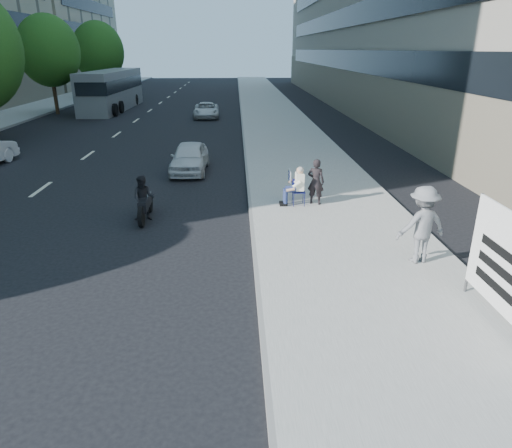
{
  "coord_description": "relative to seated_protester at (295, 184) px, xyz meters",
  "views": [
    {
      "loc": [
        1.02,
        -9.12,
        5.03
      ],
      "look_at": [
        1.47,
        1.21,
        1.05
      ],
      "focal_mm": 32.0,
      "sensor_mm": 36.0,
      "label": 1
    }
  ],
  "objects": [
    {
      "name": "jogger",
      "position": [
        2.48,
        -4.46,
        0.23
      ],
      "size": [
        1.34,
        0.93,
        1.91
      ],
      "primitive_type": "imported",
      "rotation": [
        0.0,
        0.0,
        3.33
      ],
      "color": "slate",
      "rests_on": "near_sidewalk"
    },
    {
      "name": "bus",
      "position": [
        -12.76,
        27.54,
        0.76
      ],
      "size": [
        2.98,
        12.13,
        3.3
      ],
      "rotation": [
        0.0,
        0.0,
        -0.03
      ],
      "color": "slate",
      "rests_on": "ground"
    },
    {
      "name": "tree_far_e",
      "position": [
        -16.65,
        38.69,
        3.91
      ],
      "size": [
        5.4,
        5.4,
        7.89
      ],
      "color": "#382616",
      "rests_on": "ground"
    },
    {
      "name": "tree_far_d",
      "position": [
        -16.65,
        24.69,
        4.01
      ],
      "size": [
        4.8,
        4.8,
        7.65
      ],
      "color": "#382616",
      "rests_on": "ground"
    },
    {
      "name": "seated_protester",
      "position": [
        0.0,
        0.0,
        0.0
      ],
      "size": [
        0.83,
        1.12,
        1.31
      ],
      "color": "navy",
      "rests_on": "near_sidewalk"
    },
    {
      "name": "ground",
      "position": [
        -2.95,
        -5.31,
        -0.87
      ],
      "size": [
        160.0,
        160.0,
        0.0
      ],
      "primitive_type": "plane",
      "color": "black",
      "rests_on": "ground"
    },
    {
      "name": "near_sidewalk",
      "position": [
        1.05,
        14.69,
        -0.8
      ],
      "size": [
        5.0,
        120.0,
        0.15
      ],
      "primitive_type": "cube",
      "color": "gray",
      "rests_on": "ground"
    },
    {
      "name": "white_sedan_far",
      "position": [
        -4.24,
        22.07,
        -0.3
      ],
      "size": [
        2.05,
        4.18,
        1.14
      ],
      "primitive_type": "imported",
      "rotation": [
        0.0,
        0.0,
        0.04
      ],
      "color": "silver",
      "rests_on": "ground"
    },
    {
      "name": "motorcycle",
      "position": [
        -4.82,
        -0.82,
        -0.24
      ],
      "size": [
        0.71,
        2.04,
        1.42
      ],
      "rotation": [
        0.0,
        0.0,
        0.03
      ],
      "color": "black",
      "rests_on": "ground"
    },
    {
      "name": "white_sedan_near",
      "position": [
        -3.97,
        5.2,
        -0.24
      ],
      "size": [
        1.58,
        3.73,
        1.26
      ],
      "primitive_type": "imported",
      "rotation": [
        0.0,
        0.0,
        -0.03
      ],
      "color": "silver",
      "rests_on": "ground"
    },
    {
      "name": "pedestrian_woman",
      "position": [
        0.69,
        0.07,
        0.05
      ],
      "size": [
        0.66,
        0.56,
        1.54
      ],
      "primitive_type": "imported",
      "rotation": [
        0.0,
        0.0,
        2.75
      ],
      "color": "black",
      "rests_on": "near_sidewalk"
    }
  ]
}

